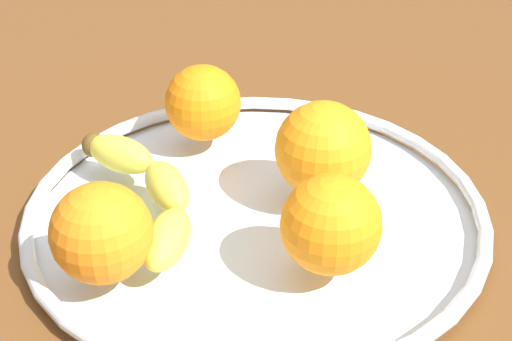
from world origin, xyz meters
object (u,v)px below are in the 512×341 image
at_px(orange_center, 101,233).
at_px(orange_front_left, 203,103).
at_px(orange_back_left, 323,149).
at_px(orange_back_right, 331,224).
at_px(banana, 147,189).
at_px(fruit_bowl, 256,210).

distance_m(orange_center, orange_front_left, 0.20).
height_order(orange_back_left, orange_back_right, orange_back_left).
bearing_deg(banana, orange_back_left, -105.12).
distance_m(banana, orange_center, 0.09).
bearing_deg(orange_back_right, banana, 60.85).
height_order(banana, orange_back_left, orange_back_left).
xyz_separation_m(orange_back_right, orange_front_left, (0.19, 0.10, -0.00)).
bearing_deg(orange_center, orange_back_left, -57.69).
bearing_deg(orange_back_left, fruit_bowl, 106.95).
xyz_separation_m(banana, orange_center, (-0.08, 0.02, 0.02)).
bearing_deg(banana, orange_front_left, -43.25).
bearing_deg(orange_front_left, fruit_bowl, -156.48).
bearing_deg(orange_back_right, orange_center, 92.40).
bearing_deg(orange_center, banana, -14.28).
bearing_deg(orange_front_left, banana, 159.57).
bearing_deg(orange_back_right, fruit_bowl, 32.74).
distance_m(banana, orange_back_right, 0.16).
xyz_separation_m(fruit_bowl, orange_center, (-0.09, 0.11, 0.04)).
distance_m(fruit_bowl, orange_back_left, 0.07).
height_order(orange_center, orange_back_right, same).
relative_size(orange_center, orange_front_left, 1.04).
xyz_separation_m(orange_center, orange_back_left, (0.10, -0.16, 0.00)).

